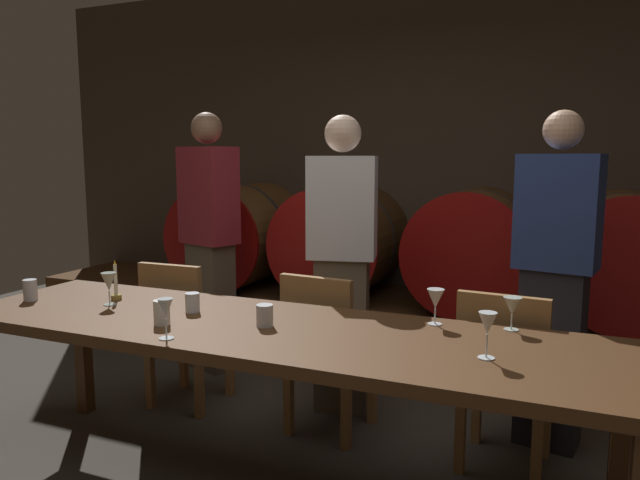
{
  "coord_description": "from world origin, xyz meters",
  "views": [
    {
      "loc": [
        1.07,
        -1.8,
        1.48
      ],
      "look_at": [
        0.02,
        0.69,
        1.09
      ],
      "focal_mm": 32.87,
      "sensor_mm": 36.0,
      "label": 1
    }
  ],
  "objects_px": {
    "dining_table": "(268,341)",
    "guest_left": "(210,240)",
    "wine_barrel_center_left": "(343,240)",
    "wine_barrel_far_right": "(623,257)",
    "cup_center_right": "(192,303)",
    "cup_far_right": "(265,315)",
    "wine_glass_far_left": "(109,283)",
    "cup_center_left": "(162,312)",
    "wine_glass_center": "(435,300)",
    "wine_barrel_center_right": "(474,248)",
    "chair_left": "(182,327)",
    "guest_right": "(555,279)",
    "wine_barrel_far_left": "(240,234)",
    "wine_glass_left": "(165,310)",
    "cup_far_left": "(30,290)",
    "chair_right": "(504,373)",
    "wine_glass_far_right": "(512,307)",
    "wine_glass_right": "(487,325)",
    "guest_center": "(342,262)",
    "candle_center": "(116,289)",
    "chair_center": "(325,346)"
  },
  "relations": [
    {
      "from": "wine_glass_left",
      "to": "wine_glass_center",
      "type": "bearing_deg",
      "value": 33.12
    },
    {
      "from": "chair_left",
      "to": "wine_glass_far_right",
      "type": "relative_size",
      "value": 6.32
    },
    {
      "from": "chair_left",
      "to": "guest_right",
      "type": "relative_size",
      "value": 0.52
    },
    {
      "from": "cup_far_left",
      "to": "cup_center_right",
      "type": "distance_m",
      "value": 0.88
    },
    {
      "from": "guest_center",
      "to": "wine_glass_far_right",
      "type": "bearing_deg",
      "value": 134.36
    },
    {
      "from": "wine_barrel_center_right",
      "to": "candle_center",
      "type": "bearing_deg",
      "value": -127.33
    },
    {
      "from": "wine_barrel_center_left",
      "to": "wine_barrel_far_right",
      "type": "bearing_deg",
      "value": 0.0
    },
    {
      "from": "chair_left",
      "to": "guest_center",
      "type": "bearing_deg",
      "value": -159.58
    },
    {
      "from": "wine_glass_far_left",
      "to": "wine_glass_far_right",
      "type": "xyz_separation_m",
      "value": [
        1.83,
        0.32,
        -0.01
      ]
    },
    {
      "from": "wine_barrel_far_left",
      "to": "wine_barrel_center_left",
      "type": "bearing_deg",
      "value": 0.0
    },
    {
      "from": "wine_barrel_center_right",
      "to": "chair_left",
      "type": "xyz_separation_m",
      "value": [
        -1.46,
        -1.42,
        -0.35
      ]
    },
    {
      "from": "wine_glass_far_left",
      "to": "wine_glass_left",
      "type": "height_order",
      "value": "wine_glass_left"
    },
    {
      "from": "dining_table",
      "to": "guest_left",
      "type": "distance_m",
      "value": 1.68
    },
    {
      "from": "chair_right",
      "to": "cup_far_right",
      "type": "bearing_deg",
      "value": 37.75
    },
    {
      "from": "wine_barrel_far_left",
      "to": "wine_glass_right",
      "type": "xyz_separation_m",
      "value": [
        2.24,
        -2.11,
        0.05
      ]
    },
    {
      "from": "guest_center",
      "to": "wine_glass_right",
      "type": "xyz_separation_m",
      "value": [
        0.94,
        -1.03,
        0.01
      ]
    },
    {
      "from": "guest_left",
      "to": "cup_far_left",
      "type": "height_order",
      "value": "guest_left"
    },
    {
      "from": "guest_center",
      "to": "wine_glass_right",
      "type": "bearing_deg",
      "value": 119.4
    },
    {
      "from": "wine_barrel_far_right",
      "to": "cup_center_left",
      "type": "bearing_deg",
      "value": -131.0
    },
    {
      "from": "cup_center_right",
      "to": "cup_far_right",
      "type": "xyz_separation_m",
      "value": [
        0.41,
        -0.07,
        0.0
      ]
    },
    {
      "from": "chair_right",
      "to": "cup_center_right",
      "type": "relative_size",
      "value": 9.79
    },
    {
      "from": "wine_glass_right",
      "to": "candle_center",
      "type": "bearing_deg",
      "value": 174.57
    },
    {
      "from": "wine_glass_center",
      "to": "cup_center_left",
      "type": "height_order",
      "value": "wine_glass_center"
    },
    {
      "from": "wine_glass_center",
      "to": "cup_far_left",
      "type": "height_order",
      "value": "wine_glass_center"
    },
    {
      "from": "chair_right",
      "to": "guest_center",
      "type": "distance_m",
      "value": 1.09
    },
    {
      "from": "guest_right",
      "to": "wine_barrel_center_left",
      "type": "bearing_deg",
      "value": -23.49
    },
    {
      "from": "dining_table",
      "to": "wine_glass_right",
      "type": "xyz_separation_m",
      "value": [
        0.91,
        -0.06,
        0.19
      ]
    },
    {
      "from": "candle_center",
      "to": "cup_center_right",
      "type": "bearing_deg",
      "value": -5.91
    },
    {
      "from": "wine_glass_far_left",
      "to": "cup_center_left",
      "type": "bearing_deg",
      "value": -21.68
    },
    {
      "from": "dining_table",
      "to": "wine_glass_center",
      "type": "relative_size",
      "value": 19.02
    },
    {
      "from": "chair_left",
      "to": "cup_center_left",
      "type": "height_order",
      "value": "chair_left"
    },
    {
      "from": "wine_glass_right",
      "to": "cup_center_left",
      "type": "bearing_deg",
      "value": -175.7
    },
    {
      "from": "wine_barrel_center_right",
      "to": "chair_center",
      "type": "height_order",
      "value": "wine_barrel_center_right"
    },
    {
      "from": "wine_barrel_center_left",
      "to": "guest_left",
      "type": "bearing_deg",
      "value": -130.28
    },
    {
      "from": "wine_glass_far_left",
      "to": "guest_left",
      "type": "bearing_deg",
      "value": 100.93
    },
    {
      "from": "wine_glass_center",
      "to": "wine_barrel_center_right",
      "type": "bearing_deg",
      "value": 92.96
    },
    {
      "from": "guest_right",
      "to": "cup_center_right",
      "type": "relative_size",
      "value": 18.96
    },
    {
      "from": "wine_glass_far_left",
      "to": "cup_far_right",
      "type": "distance_m",
      "value": 0.86
    },
    {
      "from": "wine_barrel_far_right",
      "to": "cup_center_left",
      "type": "height_order",
      "value": "wine_barrel_far_right"
    },
    {
      "from": "wine_glass_far_left",
      "to": "cup_center_left",
      "type": "distance_m",
      "value": 0.48
    },
    {
      "from": "chair_right",
      "to": "candle_center",
      "type": "relative_size",
      "value": 4.35
    },
    {
      "from": "guest_left",
      "to": "guest_center",
      "type": "relative_size",
      "value": 1.04
    },
    {
      "from": "guest_left",
      "to": "wine_glass_far_right",
      "type": "relative_size",
      "value": 12.76
    },
    {
      "from": "chair_right",
      "to": "cup_far_left",
      "type": "relative_size",
      "value": 8.29
    },
    {
      "from": "wine_barrel_far_left",
      "to": "guest_left",
      "type": "distance_m",
      "value": 0.84
    },
    {
      "from": "wine_barrel_center_left",
      "to": "chair_center",
      "type": "bearing_deg",
      "value": -72.87
    },
    {
      "from": "cup_far_left",
      "to": "chair_right",
      "type": "bearing_deg",
      "value": 16.51
    },
    {
      "from": "wine_barrel_far_left",
      "to": "wine_glass_left",
      "type": "relative_size",
      "value": 5.76
    },
    {
      "from": "guest_left",
      "to": "candle_center",
      "type": "height_order",
      "value": "guest_left"
    },
    {
      "from": "wine_barrel_center_right",
      "to": "candle_center",
      "type": "relative_size",
      "value": 4.61
    }
  ]
}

